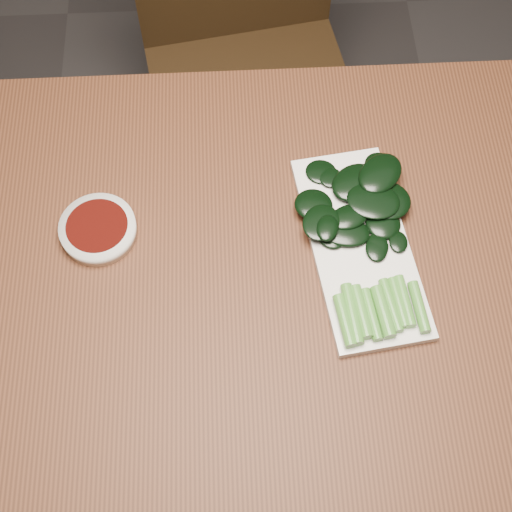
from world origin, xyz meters
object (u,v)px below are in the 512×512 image
chair_far (247,58)px  serving_plate (360,246)px  gai_lan (365,225)px  table (261,297)px  sauce_bowl (98,229)px

chair_far → serving_plate: (0.15, -0.63, 0.27)m
chair_far → gai_lan: size_ratio=2.73×
table → gai_lan: (0.16, 0.07, 0.10)m
chair_far → serving_plate: bearing=-86.3°
chair_far → gai_lan: bearing=-85.0°
chair_far → sauce_bowl: size_ratio=7.70×
serving_plate → table: bearing=-164.3°
table → sauce_bowl: (-0.24, 0.09, 0.08)m
chair_far → serving_plate: chair_far is taller
table → chair_far: bearing=89.5°
sauce_bowl → gai_lan: size_ratio=0.35×
sauce_bowl → chair_far: bearing=66.8°
table → sauce_bowl: size_ratio=12.11×
table → gai_lan: 0.20m
table → serving_plate: bearing=15.7°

